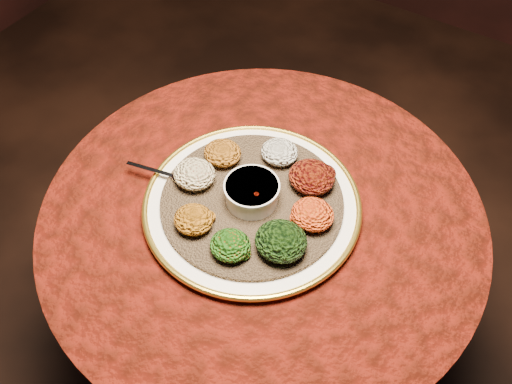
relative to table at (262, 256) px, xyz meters
The scene contains 13 objects.
table is the anchor object (origin of this frame).
platter 0.19m from the table, 166.98° to the right, with size 0.58×0.58×0.02m.
injera 0.20m from the table, 166.98° to the right, with size 0.39×0.39×0.01m, color brown.
stew_bowl 0.24m from the table, 166.98° to the right, with size 0.12×0.12×0.05m.
spoon 0.29m from the table, 167.67° to the right, with size 0.15×0.05×0.01m.
portion_ayib 0.26m from the table, 105.60° to the left, with size 0.08×0.08×0.04m, color beige.
portion_kitfo 0.26m from the table, 58.46° to the left, with size 0.10×0.10×0.05m, color black.
portion_tikil 0.25m from the table, ahead, with size 0.09×0.08×0.04m, color #C76E10.
portion_gomen 0.26m from the table, 40.67° to the right, with size 0.10×0.10×0.05m, color black.
portion_mixveg 0.27m from the table, 85.68° to the right, with size 0.08×0.08×0.04m, color #AA320B.
portion_kik 0.27m from the table, 125.29° to the right, with size 0.08×0.08×0.04m, color #A5580E.
portion_timatim 0.28m from the table, behind, with size 0.09×0.09×0.04m, color #700706.
portion_shiro 0.28m from the table, 157.38° to the left, with size 0.08×0.08×0.04m, color #9B5312.
Camera 1 is at (0.38, -0.63, 1.71)m, focal length 40.00 mm.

